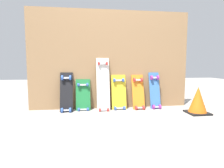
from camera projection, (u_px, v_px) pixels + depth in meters
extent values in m
plane|color=#9E9991|center=(111.00, 108.00, 3.03)|extent=(12.00, 12.00, 0.00)
cube|color=#99724C|center=(111.00, 60.00, 3.02)|extent=(2.53, 0.04, 1.54)
cube|color=black|center=(66.00, 94.00, 2.85)|extent=(0.19, 0.20, 0.64)
cube|color=#B7B7BF|center=(66.00, 110.00, 2.79)|extent=(0.09, 0.04, 0.03)
cube|color=#B7B7BF|center=(66.00, 78.00, 2.87)|extent=(0.09, 0.04, 0.03)
cylinder|color=#3359B2|center=(62.00, 110.00, 2.76)|extent=(0.03, 0.07, 0.07)
cylinder|color=#3359B2|center=(70.00, 110.00, 2.78)|extent=(0.03, 0.07, 0.07)
cylinder|color=#3359B2|center=(62.00, 78.00, 2.85)|extent=(0.03, 0.07, 0.07)
cylinder|color=#3359B2|center=(70.00, 78.00, 2.87)|extent=(0.03, 0.07, 0.07)
cube|color=#1E7238|center=(83.00, 97.00, 2.93)|extent=(0.22, 0.14, 0.54)
cube|color=#B7B7BF|center=(83.00, 109.00, 2.88)|extent=(0.10, 0.04, 0.03)
cube|color=#B7B7BF|center=(83.00, 85.00, 2.92)|extent=(0.10, 0.04, 0.03)
cylinder|color=#3359B2|center=(79.00, 110.00, 2.85)|extent=(0.03, 0.05, 0.05)
cylinder|color=#3359B2|center=(88.00, 109.00, 2.87)|extent=(0.03, 0.05, 0.05)
cylinder|color=#3359B2|center=(78.00, 85.00, 2.90)|extent=(0.03, 0.05, 0.05)
cylinder|color=#3359B2|center=(87.00, 85.00, 2.92)|extent=(0.03, 0.05, 0.05)
cube|color=silver|center=(103.00, 87.00, 2.92)|extent=(0.20, 0.21, 0.87)
cube|color=#B7B7BF|center=(104.00, 110.00, 2.86)|extent=(0.09, 0.04, 0.03)
cube|color=#B7B7BF|center=(103.00, 64.00, 2.93)|extent=(0.09, 0.04, 0.03)
cylinder|color=red|center=(100.00, 110.00, 2.83)|extent=(0.03, 0.05, 0.05)
cylinder|color=red|center=(108.00, 110.00, 2.85)|extent=(0.03, 0.05, 0.05)
cylinder|color=red|center=(99.00, 63.00, 2.91)|extent=(0.03, 0.05, 0.05)
cylinder|color=red|center=(107.00, 63.00, 2.93)|extent=(0.03, 0.05, 0.05)
cube|color=gold|center=(119.00, 94.00, 3.00)|extent=(0.23, 0.15, 0.60)
cube|color=#B7B7BF|center=(120.00, 108.00, 2.95)|extent=(0.10, 0.04, 0.03)
cube|color=#B7B7BF|center=(119.00, 80.00, 3.00)|extent=(0.10, 0.04, 0.03)
cylinder|color=#3359B2|center=(115.00, 108.00, 2.92)|extent=(0.03, 0.06, 0.06)
cylinder|color=#3359B2|center=(124.00, 108.00, 2.94)|extent=(0.03, 0.06, 0.06)
cylinder|color=#3359B2|center=(114.00, 80.00, 2.97)|extent=(0.03, 0.06, 0.06)
cylinder|color=#3359B2|center=(123.00, 80.00, 2.99)|extent=(0.03, 0.06, 0.06)
cube|color=orange|center=(138.00, 94.00, 3.02)|extent=(0.19, 0.19, 0.60)
cube|color=#B7B7BF|center=(140.00, 108.00, 2.96)|extent=(0.09, 0.04, 0.03)
cube|color=#B7B7BF|center=(138.00, 80.00, 3.03)|extent=(0.09, 0.04, 0.03)
cylinder|color=red|center=(136.00, 108.00, 2.93)|extent=(0.03, 0.07, 0.07)
cylinder|color=red|center=(144.00, 108.00, 2.95)|extent=(0.03, 0.07, 0.07)
cylinder|color=red|center=(134.00, 80.00, 3.01)|extent=(0.03, 0.07, 0.07)
cylinder|color=red|center=(142.00, 80.00, 3.03)|extent=(0.03, 0.07, 0.07)
cube|color=#386BAD|center=(155.00, 92.00, 3.06)|extent=(0.17, 0.18, 0.63)
cube|color=#B7B7BF|center=(156.00, 107.00, 3.00)|extent=(0.08, 0.04, 0.03)
cube|color=#B7B7BF|center=(154.00, 78.00, 3.07)|extent=(0.08, 0.04, 0.03)
cylinder|color=purple|center=(154.00, 107.00, 2.98)|extent=(0.03, 0.07, 0.07)
cylinder|color=purple|center=(160.00, 107.00, 2.99)|extent=(0.03, 0.07, 0.07)
cylinder|color=purple|center=(152.00, 78.00, 3.05)|extent=(0.03, 0.07, 0.07)
cylinder|color=purple|center=(158.00, 78.00, 3.06)|extent=(0.03, 0.07, 0.07)
cube|color=black|center=(197.00, 113.00, 2.73)|extent=(0.29, 0.29, 0.02)
cone|color=orange|center=(198.00, 99.00, 2.71)|extent=(0.25, 0.25, 0.36)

